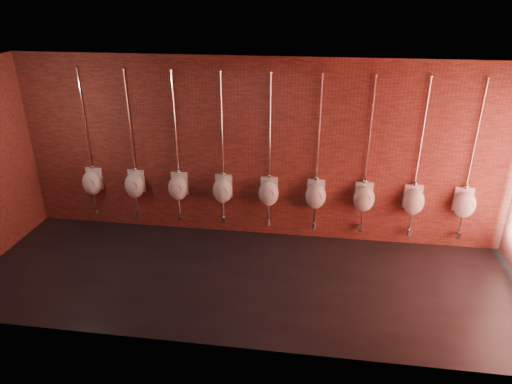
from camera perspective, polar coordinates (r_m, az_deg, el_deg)
ground at (r=7.30m, az=-1.32°, el=-10.78°), size 8.50×8.50×0.00m
room_shell at (r=6.37m, az=-1.49°, el=4.22°), size 8.54×3.04×3.22m
urinal_0 at (r=8.98m, az=-19.80°, el=1.20°), size 0.37×0.33×2.71m
urinal_1 at (r=8.63m, az=-14.93°, el=0.93°), size 0.37×0.33×2.71m
urinal_2 at (r=8.35m, az=-9.71°, el=0.64°), size 0.37×0.33×2.71m
urinal_3 at (r=8.15m, az=-4.18°, el=0.33°), size 0.37×0.33×2.71m
urinal_4 at (r=8.03m, az=1.58°, el=-0.01°), size 0.37×0.33×2.71m
urinal_5 at (r=7.98m, az=7.46°, el=-0.35°), size 0.37×0.33×2.71m
urinal_6 at (r=8.03m, az=13.34°, el=-0.68°), size 0.37×0.33×2.71m
urinal_7 at (r=8.16m, az=19.09°, el=-1.00°), size 0.37×0.33×2.71m
urinal_8 at (r=8.36m, az=24.61°, el=-1.30°), size 0.37×0.33×2.71m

